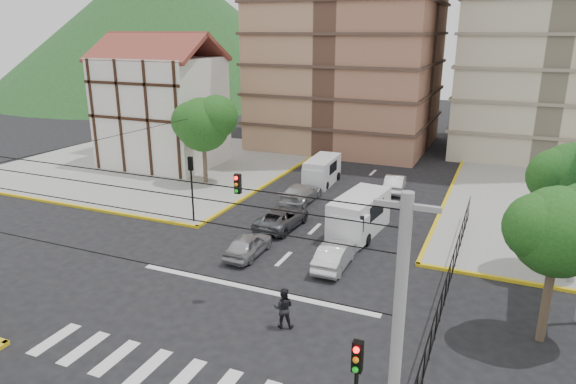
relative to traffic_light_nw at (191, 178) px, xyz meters
The scene contains 22 objects.
ground 11.46m from the traffic_light_nw, 45.00° to the right, with size 160.00×160.00×0.00m, color black.
sidewalk_nw 17.52m from the traffic_light_nw, 135.00° to the left, with size 26.00×26.00×0.15m, color gray.
crosswalk_stripes 16.15m from the traffic_light_nw, 60.52° to the right, with size 12.00×2.40×0.01m, color silver.
stop_line 10.68m from the traffic_light_nw, 40.24° to the right, with size 13.00×0.40×0.01m, color silver.
tudor_building 16.70m from the traffic_light_nw, 132.55° to the left, with size 10.80×8.05×12.23m.
distant_hill 78.84m from the traffic_light_nw, 127.19° to the left, with size 70.00×70.00×28.00m, color #1F4416.
park_fence 17.40m from the traffic_light_nw, 11.11° to the right, with size 0.10×22.50×1.66m, color black, non-canonical shape.
tree_park_a 21.75m from the traffic_light_nw, 15.49° to the right, with size 4.41×3.60×6.83m.
tree_park_c 22.03m from the traffic_light_nw, ahead, with size 4.65×3.80×7.25m.
tree_tudor 9.42m from the traffic_light_nw, 116.53° to the left, with size 5.39×4.40×7.43m.
traffic_light_nw is the anchor object (origin of this frame).
traffic_light_hanging 12.86m from the traffic_light_nw, 51.58° to the right, with size 18.00×9.12×0.92m.
utility_pole_se 23.82m from the traffic_light_nw, 45.00° to the right, with size 1.40×0.28×9.00m.
van_right_lane 11.03m from the traffic_light_nw, 12.55° to the left, with size 2.79×5.76×2.50m.
van_left_lane 13.00m from the traffic_light_nw, 68.49° to the left, with size 2.08×4.92×2.19m.
car_silver_front_left 7.00m from the traffic_light_nw, 28.75° to the right, with size 1.56×3.87×1.32m, color #A5A5A9.
car_white_front_right 11.33m from the traffic_light_nw, 13.60° to the right, with size 1.43×4.11×1.35m, color silver.
car_grey_mid_left 6.44m from the traffic_light_nw, 16.13° to the left, with size 2.19×4.75×1.32m, color #55575C.
car_silver_rear_left 8.83m from the traffic_light_nw, 54.70° to the left, with size 1.95×4.81×1.39m, color #B5B4B9.
car_darkgrey_mid_right 13.13m from the traffic_light_nw, 38.17° to the left, with size 1.50×3.72×1.27m, color #28282B.
car_white_rear_right 16.63m from the traffic_light_nw, 48.94° to the left, with size 1.45×4.15×1.37m, color white.
pedestrian_crosswalk 14.15m from the traffic_light_nw, 40.76° to the right, with size 0.89×0.70×1.84m, color black.
Camera 1 is at (10.71, -19.15, 12.31)m, focal length 32.00 mm.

